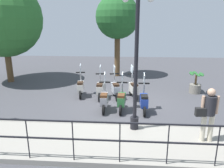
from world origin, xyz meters
TOP-DOWN VIEW (x-y plane):
  - ground_plane at (0.00, 0.00)m, footprint 28.00×28.00m
  - promenade_walkway at (-3.15, 0.00)m, footprint 2.20×20.00m
  - fence_railing at (-4.20, 0.00)m, footprint 0.04×16.03m
  - lamp_post_near at (-2.40, -0.41)m, footprint 0.26×0.90m
  - pedestrian_with_bag at (-3.02, -2.44)m, footprint 0.34×0.65m
  - tree_large at (3.52, 6.92)m, footprint 4.39×4.39m
  - tree_distant at (5.48, 0.53)m, footprint 2.78×2.78m
  - potted_palm at (2.01, -3.61)m, footprint 1.06×0.66m
  - scooter_near_0 at (-0.70, -0.83)m, footprint 1.23×0.44m
  - scooter_near_1 at (-0.63, 0.06)m, footprint 1.23×0.44m
  - scooter_near_2 at (-0.64, 0.75)m, footprint 1.23×0.44m
  - scooter_far_0 at (1.00, -0.45)m, footprint 1.21×0.52m
  - scooter_far_1 at (0.90, 0.39)m, footprint 1.22×0.50m
  - scooter_far_2 at (0.83, 1.11)m, footprint 1.23×0.44m
  - scooter_far_3 at (1.07, 2.08)m, footprint 1.23×0.45m

SIDE VIEW (x-z plane):
  - ground_plane at x=0.00m, z-range 0.00..0.00m
  - promenade_walkway at x=-3.15m, z-range 0.00..0.15m
  - potted_palm at x=2.01m, z-range -0.08..0.97m
  - scooter_near_0 at x=-0.70m, z-range -0.29..1.25m
  - scooter_near_1 at x=-0.63m, z-range -0.29..1.25m
  - scooter_near_2 at x=-0.64m, z-range -0.29..1.25m
  - scooter_far_0 at x=1.00m, z-range -0.29..1.25m
  - scooter_far_1 at x=0.90m, z-range -0.29..1.25m
  - scooter_far_2 at x=0.83m, z-range -0.29..1.25m
  - scooter_far_3 at x=1.07m, z-range -0.29..1.25m
  - fence_railing at x=-4.20m, z-range 0.36..1.42m
  - pedestrian_with_bag at x=-3.02m, z-range 0.28..1.87m
  - lamp_post_near at x=-2.40m, z-range -0.10..4.37m
  - tree_large at x=3.52m, z-range 0.75..6.65m
  - tree_distant at x=5.48m, z-range 1.17..6.38m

